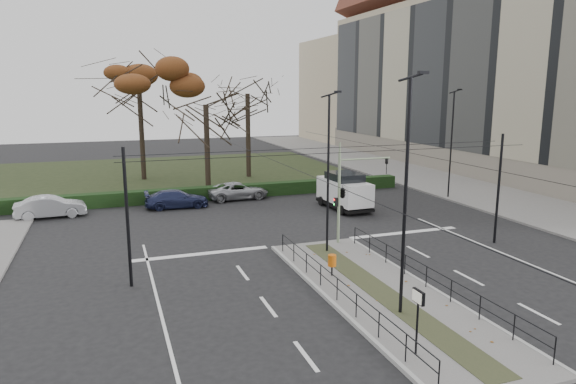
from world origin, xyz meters
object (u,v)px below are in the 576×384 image
at_px(parked_car_third, 177,199).
at_px(parked_car_second, 51,207).
at_px(bare_tree_center, 248,100).
at_px(streetlamp_median_far, 328,172).
at_px(streetlamp_sidewalk, 451,143).
at_px(parked_car_fourth, 238,191).
at_px(rust_tree, 139,78).
at_px(streetlamp_median_near, 406,195).
at_px(litter_bin, 332,261).
at_px(traffic_light, 344,191).
at_px(info_panel, 418,304).
at_px(bare_tree_near, 206,111).
at_px(white_van, 344,190).

bearing_deg(parked_car_third, parked_car_second, 93.23).
distance_m(parked_car_second, bare_tree_center, 20.90).
distance_m(streetlamp_median_far, streetlamp_sidewalk, 17.21).
xyz_separation_m(parked_car_fourth, rust_tree, (-6.25, 11.16, 8.71)).
distance_m(streetlamp_median_near, streetlamp_sidewalk, 22.68).
height_order(litter_bin, rust_tree, rust_tree).
relative_size(streetlamp_median_near, rust_tree, 0.72).
xyz_separation_m(streetlamp_median_near, parked_car_fourth, (-0.62, 22.43, -3.95)).
height_order(litter_bin, streetlamp_median_near, streetlamp_median_near).
distance_m(streetlamp_sidewalk, parked_car_third, 20.97).
bearing_deg(streetlamp_median_near, traffic_light, 78.15).
bearing_deg(streetlamp_median_far, info_panel, -98.81).
bearing_deg(parked_car_third, bare_tree_near, -31.64).
xyz_separation_m(white_van, bare_tree_near, (-7.96, 9.03, 5.29)).
bearing_deg(traffic_light, white_van, 64.03).
bearing_deg(white_van, bare_tree_near, 131.39).
xyz_separation_m(streetlamp_sidewalk, white_van, (-9.16, -0.49, -2.98)).
height_order(litter_bin, bare_tree_near, bare_tree_near).
height_order(streetlamp_median_near, white_van, streetlamp_median_near).
bearing_deg(streetlamp_sidewalk, white_van, -176.93).
relative_size(traffic_light, streetlamp_median_far, 0.60).
height_order(litter_bin, info_panel, info_panel).
bearing_deg(streetlamp_sidewalk, streetlamp_median_near, -130.78).
distance_m(white_van, rust_tree, 22.51).
height_order(streetlamp_median_far, parked_car_fourth, streetlamp_median_far).
bearing_deg(rust_tree, streetlamp_median_near, -78.46).
height_order(info_panel, streetlamp_sidewalk, streetlamp_sidewalk).
height_order(streetlamp_median_far, rust_tree, rust_tree).
xyz_separation_m(streetlamp_sidewalk, rust_tree, (-21.67, 16.42, 5.04)).
height_order(info_panel, streetlamp_median_near, streetlamp_median_near).
bearing_deg(traffic_light, bare_tree_near, 103.99).
bearing_deg(parked_car_fourth, traffic_light, -172.49).
xyz_separation_m(streetlamp_sidewalk, bare_tree_near, (-17.12, 8.54, 2.30)).
distance_m(info_panel, parked_car_fourth, 25.30).
height_order(parked_car_second, parked_car_fourth, parked_car_second).
relative_size(streetlamp_sidewalk, parked_car_third, 1.85).
relative_size(litter_bin, bare_tree_center, 0.09).
xyz_separation_m(litter_bin, parked_car_second, (-12.87, 16.39, -0.10)).
bearing_deg(bare_tree_near, streetlamp_median_near, -84.87).
relative_size(parked_car_third, white_van, 0.89).
bearing_deg(rust_tree, bare_tree_center, -10.38).
height_order(streetlamp_sidewalk, parked_car_second, streetlamp_sidewalk).
relative_size(parked_car_third, rust_tree, 0.37).
relative_size(streetlamp_sidewalk, bare_tree_near, 0.88).
height_order(litter_bin, parked_car_third, parked_car_third).
distance_m(streetlamp_median_far, parked_car_second, 19.55).
bearing_deg(rust_tree, info_panel, -81.19).
xyz_separation_m(parked_car_third, bare_tree_near, (3.17, 4.75, 5.98)).
bearing_deg(traffic_light, parked_car_third, 121.44).
bearing_deg(bare_tree_center, streetlamp_median_far, -95.56).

